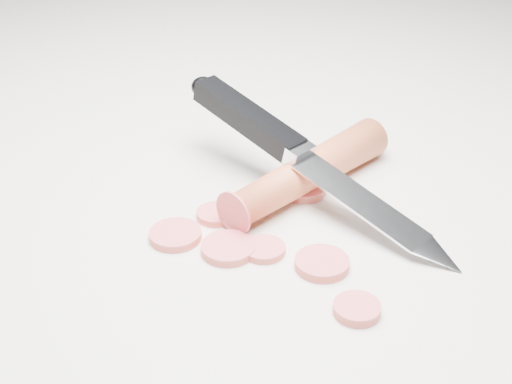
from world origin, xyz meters
The scene contains 10 objects.
ground centered at (0.00, 0.00, 0.00)m, with size 2.40×2.40×0.00m, color silver.
carrot centered at (-0.01, 0.03, 0.02)m, with size 0.03×0.03×0.17m, color #D2532C.
carrot_slice_0 centered at (-0.06, -0.08, 0.00)m, with size 0.04×0.04×0.01m, color #E65459.
carrot_slice_1 centered at (-0.05, -0.04, 0.00)m, with size 0.03×0.03×0.01m, color #E65459.
carrot_slice_2 centered at (-0.02, -0.08, 0.00)m, with size 0.04×0.04×0.01m, color #E65459.
carrot_slice_3 centered at (0.04, -0.06, 0.00)m, with size 0.04×0.04×0.01m, color #E65459.
carrot_slice_4 centered at (0.08, -0.09, 0.00)m, with size 0.03×0.03×0.01m, color #E65459.
carrot_slice_5 centered at (-0.01, 0.02, 0.00)m, with size 0.04×0.04×0.01m, color #E65459.
carrot_slice_6 centered at (0.00, -0.06, 0.00)m, with size 0.03×0.03×0.01m, color #E65459.
kitchen_knife centered at (0.00, 0.02, 0.04)m, with size 0.27×0.09×0.07m, color silver, non-canonical shape.
Camera 1 is at (0.20, -0.42, 0.30)m, focal length 50.00 mm.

